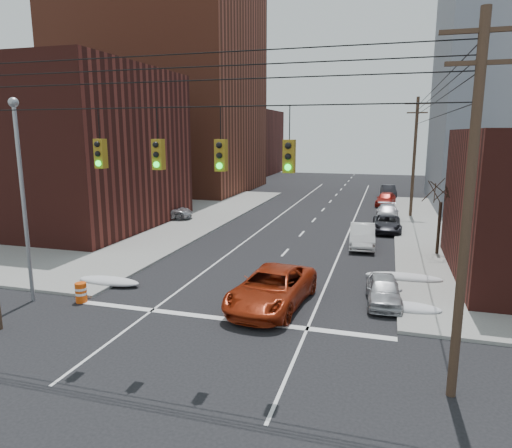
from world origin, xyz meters
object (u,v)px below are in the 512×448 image
Objects in this scene: parked_car_f at (388,191)px; lot_car_c at (94,217)px; parked_car_a at (384,290)px; lot_car_d at (125,209)px; construction_barrel at (81,292)px; parked_car_b at (362,236)px; parked_car_e at (386,199)px; parked_car_d at (387,213)px; lot_car_b at (166,211)px; red_pickup at (272,288)px; lot_car_a at (132,212)px; parked_car_c at (387,224)px.

lot_car_c is (-23.42, -26.49, 0.17)m from parked_car_f.
lot_car_d reaches higher than parked_car_a.
construction_barrel is at bearing -115.13° from parked_car_f.
construction_barrel is (-12.00, -14.54, -0.31)m from parked_car_b.
parked_car_e is at bearing -98.72° from parked_car_f.
parked_car_b is at bearing 50.48° from construction_barrel.
construction_barrel is (-13.60, -24.99, -0.23)m from parked_car_d.
red_pickup is at bearing -155.97° from lot_car_b.
lot_car_c is at bearing 151.03° from red_pickup.
construction_barrel is (5.66, -19.67, -0.33)m from lot_car_b.
lot_car_a is (-17.28, 16.73, -0.05)m from red_pickup.
parked_car_a is 0.86× the size of parked_car_f.
construction_barrel is at bearing -103.70° from parked_car_e.
parked_car_f is 0.93× the size of lot_car_b.
parked_car_a is 0.86× the size of parked_car_e.
parked_car_a is at bearing -96.93° from parked_car_f.
construction_barrel is at bearing -125.70° from parked_car_c.
red_pickup is 25.68m from lot_car_d.
red_pickup is at bearing -90.52° from parked_car_e.
parked_car_d is 0.95× the size of lot_car_c.
parked_car_c is at bearing -84.81° from lot_car_c.
parked_car_c is at bearing -96.93° from parked_car_f.
lot_car_d is at bearing 179.42° from parked_car_c.
red_pickup is 23.49m from parked_car_d.
lot_car_b is at bearing 179.77° from parked_car_c.
lot_car_b is (-19.26, 15.92, 0.16)m from parked_car_a.
parked_car_e reaches higher than lot_car_d.
parked_car_d is at bearing 88.29° from parked_car_c.
lot_car_d is 22.06m from construction_barrel.
parked_car_b is 22.51m from lot_car_d.
lot_car_c is at bearing 123.45° from construction_barrel.
red_pickup is 5.20m from parked_car_a.
lot_car_c is (-21.82, 0.33, 0.11)m from parked_car_b.
parked_car_c is 1.06× the size of parked_car_e.
lot_car_c is at bearing -157.50° from parked_car_d.
parked_car_d is 24.10m from lot_car_d.
parked_car_d is at bearing -69.88° from lot_car_a.
lot_car_a is at bearing 141.71° from red_pickup.
parked_car_a is 21.24m from parked_car_d.
parked_car_e is 27.28m from lot_car_d.
lot_car_d is (-4.26, 0.03, 0.01)m from lot_car_b.
lot_car_c reaches higher than lot_car_a.
parked_car_b is 1.21× the size of lot_car_d.
parked_car_e is 30.01m from lot_car_c.
parked_car_a is 0.74× the size of lot_car_c.
parked_car_a is 10.91m from parked_car_b.
parked_car_e is (-0.23, 13.75, 0.10)m from parked_car_c.
lot_car_c reaches higher than lot_car_d.
red_pickup is 22.76m from lot_car_b.
lot_car_b is 5.09× the size of construction_barrel.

